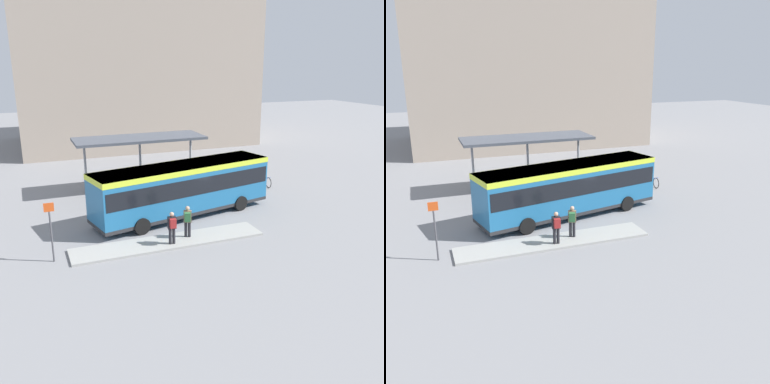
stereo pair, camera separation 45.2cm
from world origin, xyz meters
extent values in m
plane|color=gray|center=(0.00, 0.00, 0.00)|extent=(120.00, 120.00, 0.00)
cube|color=#9E9E99|center=(-2.08, -3.47, 0.06)|extent=(9.74, 1.80, 0.12)
cube|color=#1E6093|center=(0.00, 0.00, 1.71)|extent=(11.12, 4.70, 2.72)
cube|color=#C6DB33|center=(0.00, 0.00, 2.92)|extent=(11.14, 4.72, 0.30)
cube|color=black|center=(0.00, 0.00, 2.04)|extent=(10.91, 4.68, 0.95)
cube|color=black|center=(5.28, 1.15, 2.04)|extent=(0.56, 2.22, 1.05)
cube|color=#28282B|center=(0.00, 0.00, 0.45)|extent=(11.13, 4.71, 0.20)
cylinder|color=black|center=(3.04, 1.86, 0.45)|extent=(0.95, 0.47, 0.91)
cylinder|color=black|center=(3.54, -0.43, 0.45)|extent=(0.95, 0.47, 0.91)
cylinder|color=black|center=(-3.54, 0.43, 0.45)|extent=(0.95, 0.47, 0.91)
cylinder|color=black|center=(-3.04, -1.86, 0.45)|extent=(0.95, 0.47, 0.91)
cylinder|color=#232328|center=(-1.12, -3.28, 0.52)|extent=(0.15, 0.15, 0.80)
cylinder|color=#232328|center=(-0.95, -3.35, 0.52)|extent=(0.15, 0.15, 0.80)
cube|color=#7A664C|center=(-1.04, -3.32, 1.22)|extent=(0.45, 0.35, 0.60)
cube|color=#337542|center=(-1.12, -3.51, 1.25)|extent=(0.35, 0.29, 0.46)
sphere|color=tan|center=(-1.04, -3.32, 1.66)|extent=(0.22, 0.22, 0.22)
cylinder|color=#232328|center=(-2.15, -3.85, 0.52)|extent=(0.15, 0.15, 0.81)
cylinder|color=#232328|center=(-1.97, -3.86, 0.52)|extent=(0.15, 0.15, 0.81)
cube|color=black|center=(-2.06, -3.85, 1.23)|extent=(0.41, 0.24, 0.60)
cube|color=maroon|center=(-2.08, -4.06, 1.26)|extent=(0.31, 0.21, 0.46)
sphere|color=tan|center=(-2.06, -3.85, 1.66)|extent=(0.22, 0.22, 0.22)
torus|color=black|center=(7.70, 3.11, 0.38)|extent=(0.06, 0.76, 0.76)
torus|color=black|center=(7.68, 4.15, 0.38)|extent=(0.06, 0.76, 0.76)
cylinder|color=#2847AD|center=(7.69, 3.63, 0.63)|extent=(0.05, 0.81, 0.04)
cylinder|color=#2847AD|center=(7.68, 3.82, 0.56)|extent=(0.04, 0.04, 0.38)
cube|color=black|center=(7.68, 3.82, 0.75)|extent=(0.07, 0.18, 0.04)
cylinder|color=#2847AD|center=(7.70, 3.21, 0.72)|extent=(0.48, 0.04, 0.03)
torus|color=black|center=(7.49, 3.84, 0.33)|extent=(0.08, 0.68, 0.68)
torus|color=black|center=(7.54, 4.75, 0.33)|extent=(0.08, 0.68, 0.68)
cylinder|color=#287F3D|center=(7.51, 4.30, 0.55)|extent=(0.07, 0.71, 0.04)
cylinder|color=#287F3D|center=(7.52, 4.46, 0.50)|extent=(0.04, 0.04, 0.33)
cube|color=black|center=(7.52, 4.46, 0.66)|extent=(0.08, 0.18, 0.04)
cylinder|color=#287F3D|center=(7.50, 3.93, 0.63)|extent=(0.48, 0.05, 0.03)
torus|color=black|center=(7.50, 4.52, 0.33)|extent=(0.10, 0.67, 0.67)
torus|color=black|center=(7.58, 5.42, 0.33)|extent=(0.10, 0.67, 0.67)
cylinder|color=silver|center=(7.54, 4.97, 0.55)|extent=(0.10, 0.71, 0.04)
cylinder|color=silver|center=(7.56, 5.13, 0.49)|extent=(0.04, 0.04, 0.33)
cube|color=black|center=(7.56, 5.13, 0.66)|extent=(0.08, 0.19, 0.04)
cylinder|color=silver|center=(7.51, 4.61, 0.63)|extent=(0.48, 0.07, 0.03)
cube|color=#4C515B|center=(-0.83, 6.28, 3.61)|extent=(8.90, 3.27, 0.18)
cylinder|color=gray|center=(-4.61, 6.28, 1.76)|extent=(0.16, 0.16, 3.52)
cylinder|color=gray|center=(2.95, 6.28, 1.76)|extent=(0.16, 0.16, 3.52)
cylinder|color=gray|center=(-0.83, 6.28, 1.76)|extent=(0.16, 0.16, 3.52)
cylinder|color=#4C4C51|center=(-7.61, -3.45, 1.20)|extent=(0.08, 0.08, 2.40)
cube|color=#D84C19|center=(-7.61, -3.45, 2.60)|extent=(0.44, 0.03, 0.40)
cube|color=gray|center=(3.55, 25.09, 9.71)|extent=(24.03, 14.95, 19.42)
camera|label=1|loc=(-8.38, -22.15, 8.73)|focal=40.00mm
camera|label=2|loc=(-7.96, -22.32, 8.73)|focal=40.00mm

